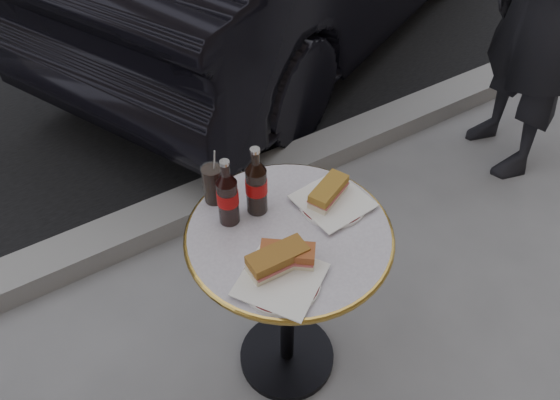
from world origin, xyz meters
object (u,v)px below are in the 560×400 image
plate_right (333,203)px  cola_bottle_right (256,181)px  plate_left (281,281)px  cola_glass (213,184)px  bistro_table (288,303)px  cola_bottle_left (227,192)px

plate_right → cola_bottle_right: bearing=153.4°
plate_left → cola_bottle_right: cola_bottle_right is taller
cola_bottle_right → cola_glass: bearing=130.2°
cola_glass → cola_bottle_right: bearing=-49.8°
bistro_table → plate_left: plate_left is taller
bistro_table → cola_bottle_left: cola_bottle_left is taller
plate_right → cola_glass: 0.37m
plate_right → cola_bottle_left: bearing=160.0°
plate_left → cola_bottle_left: 0.30m
plate_left → cola_bottle_left: cola_bottle_left is taller
bistro_table → cola_glass: 0.51m
bistro_table → plate_right: 0.41m
bistro_table → plate_left: (-0.12, -0.14, 0.37)m
plate_right → cola_bottle_left: size_ratio=0.91×
plate_left → cola_bottle_right: (0.09, 0.27, 0.11)m
plate_left → plate_right: same height
cola_bottle_right → cola_bottle_left: bearing=176.5°
plate_left → cola_bottle_right: 0.31m
cola_glass → bistro_table: bearing=-62.3°
plate_right → cola_glass: cola_glass is taller
cola_bottle_right → cola_glass: (-0.09, 0.11, -0.05)m
plate_left → cola_bottle_right: size_ratio=0.92×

